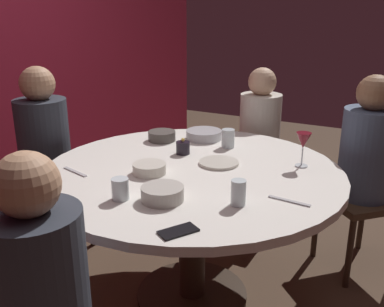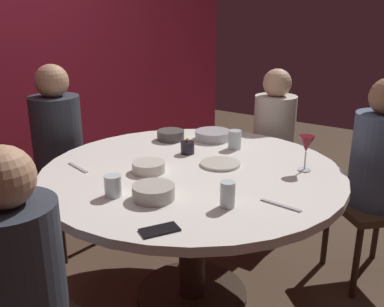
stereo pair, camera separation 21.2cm
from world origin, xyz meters
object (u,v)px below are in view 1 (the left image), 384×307
Objects in this scene: wine_glass at (303,142)px; dining_table at (192,194)px; dinner_plate at (219,163)px; seated_diner_right at (260,131)px; cup_by_left_diner at (228,138)px; bowl_serving_large at (204,135)px; bowl_salad_center at (149,169)px; seated_diner_left at (40,284)px; candle_holder at (183,148)px; bowl_small_white at (162,136)px; cup_by_right_diner at (238,193)px; seated_diner_front_right at (367,154)px; bowl_sauce_side at (163,193)px; cup_near_candle at (120,189)px; cell_phone at (178,231)px; seated_diner_back at (44,143)px.

dining_table is at bearing 121.76° from wine_glass.
seated_diner_right is at bearing 5.84° from dinner_plate.
dining_table is at bearing 177.74° from cup_by_left_diner.
bowl_serving_large reaches higher than bowl_salad_center.
seated_diner_right is at bearing 0.00° from seated_diner_left.
candle_holder is 0.28m from bowl_small_white.
seated_diner_left is 1.41m from cup_by_left_diner.
cup_by_right_diner is at bearing -103.72° from bowl_salad_center.
seated_diner_front_right reaches higher than bowl_sauce_side.
cup_by_right_diner reaches higher than cup_near_candle.
seated_diner_front_right is (-0.26, -0.73, 0.02)m from seated_diner_right.
dinner_plate is (-0.87, -0.09, 0.06)m from seated_diner_right.
bowl_salad_center is at bearing 0.06° from seated_diner_front_right.
seated_diner_right is at bearing -30.63° from bowl_small_white.
cup_near_candle is (-0.58, 0.18, 0.04)m from dinner_plate.
dinner_plate is 1.25× the size of bowl_small_white.
bowl_salad_center is at bearing 76.28° from cup_by_right_diner.
cell_phone is (-0.88, 0.21, -0.12)m from wine_glass.
cup_near_candle is at bearing 142.97° from wine_glass.
candle_holder reaches higher than bowl_sauce_side.
seated_diner_right is at bearing -7.49° from bowl_salad_center.
wine_glass reaches higher than bowl_serving_large.
bowl_small_white is 0.85m from cup_near_candle.
bowl_salad_center reaches higher than dinner_plate.
cup_near_candle is (-0.80, -0.29, 0.02)m from bowl_small_white.
bowl_sauce_side is at bearing -170.13° from dining_table.
seated_diner_front_right reaches higher than bowl_salad_center.
bowl_sauce_side is (-0.38, -1.08, 0.04)m from seated_diner_back.
cup_near_candle is (-0.46, 0.09, 0.18)m from dining_table.
wine_glass reaches higher than dining_table.
seated_diner_front_right is 12.81× the size of cup_near_candle.
dining_table is 0.54m from bowl_small_white.
wine_glass reaches higher than dinner_plate.
seated_diner_left reaches higher than bowl_small_white.
bowl_small_white is (-0.39, 1.12, 0.06)m from seated_diner_front_right.
seated_diner_back is at bearing 102.05° from candle_holder.
dinner_plate is 0.61m from cup_near_candle.
dining_table is 0.27m from bowl_salad_center.
cup_by_left_diner is 0.99× the size of cup_by_right_diner.
seated_diner_back reaches higher than seated_diner_front_right.
seated_diner_back is 1.14m from bowl_sauce_side.
wine_glass is at bearing 33.71° from seated_diner_right.
seated_diner_front_right is at bearing -20.17° from cup_by_right_diner.
dinner_plate is at bearing 6.50° from seated_diner_back.
dinner_plate is (0.13, -0.09, 0.14)m from dining_table.
bowl_serving_large is (0.49, 0.18, 0.16)m from dining_table.
seated_diner_front_right is 0.53m from wine_glass.
dinner_plate is at bearing -40.77° from bowl_salad_center.
candle_holder is at bearing 0.47° from bowl_salad_center.
cup_by_right_diner is at bearing 169.08° from wine_glass.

